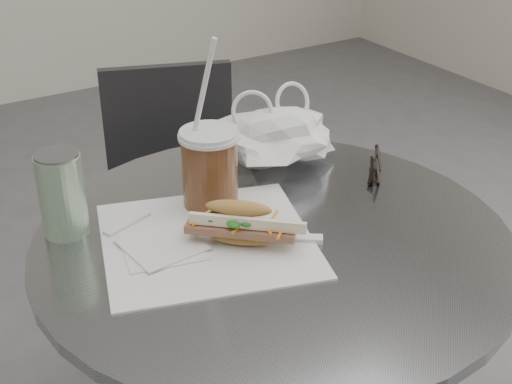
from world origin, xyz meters
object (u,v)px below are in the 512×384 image
chair_far (181,247)px  iced_coffee (210,167)px  cafe_table (272,367)px  banh_mi (240,224)px  drink_can (62,194)px  sunglasses (376,166)px

chair_far → iced_coffee: bearing=91.1°
cafe_table → chair_far: size_ratio=0.97×
cafe_table → banh_mi: (-0.06, 0.00, 0.31)m
iced_coffee → drink_can: 0.24m
banh_mi → drink_can: size_ratio=1.49×
banh_mi → cafe_table: bearing=37.4°
cafe_table → drink_can: 0.47m
chair_far → sunglasses: (0.16, -0.52, 0.41)m
cafe_table → sunglasses: size_ratio=8.35×
chair_far → drink_can: size_ratio=5.69×
sunglasses → iced_coffee: bearing=121.6°
sunglasses → drink_can: size_ratio=0.66×
chair_far → banh_mi: bearing=93.2°
chair_far → sunglasses: size_ratio=8.59×
banh_mi → iced_coffee: bearing=123.4°
chair_far → iced_coffee: 0.67m
iced_coffee → drink_can: bearing=169.7°
sunglasses → drink_can: 0.56m
chair_far → banh_mi: 0.75m
iced_coffee → drink_can: iced_coffee is taller
cafe_table → chair_far: 0.62m
iced_coffee → drink_can: size_ratio=2.13×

